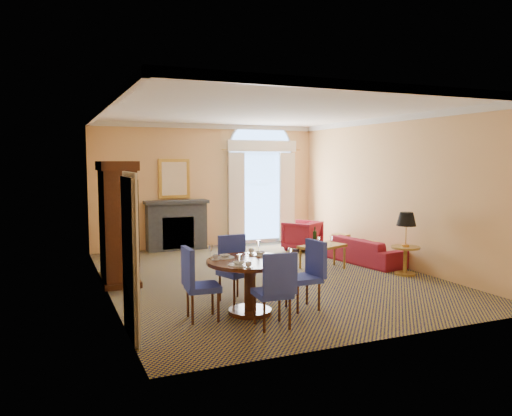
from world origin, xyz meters
name	(u,v)px	position (x,y,z in m)	size (l,w,h in m)	color
ground	(266,276)	(0.00, 0.00, 0.00)	(7.50, 7.50, 0.00)	#141440
room_envelope	(252,148)	(-0.03, 0.67, 2.51)	(6.04, 7.52, 3.45)	#EDB671
armoire	(118,225)	(-2.72, 0.59, 1.08)	(0.65, 1.15, 2.25)	#36190C
dining_table	(250,274)	(-1.19, -2.09, 0.60)	(1.28, 1.28, 1.01)	#36190C
dining_chair_north	(234,263)	(-1.15, -1.30, 0.60)	(0.59, 0.59, 1.05)	#27379C
dining_chair_south	(276,285)	(-1.13, -2.86, 0.60)	(0.50, 0.51, 1.05)	#27379C
dining_chair_east	(309,270)	(-0.26, -2.20, 0.60)	(0.51, 0.50, 1.05)	#27379C
dining_chair_west	(196,279)	(-2.02, -2.09, 0.60)	(0.51, 0.51, 1.05)	#27379C
sofa	(366,250)	(2.55, 0.30, 0.28)	(1.92, 0.75, 0.56)	maroon
armchair	(302,235)	(2.02, 2.27, 0.37)	(0.79, 0.82, 0.74)	maroon
coffee_table	(322,247)	(1.36, 0.18, 0.46)	(1.11, 0.83, 0.89)	olive
side_table	(406,235)	(2.60, -0.95, 0.79)	(0.57, 0.57, 1.22)	olive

